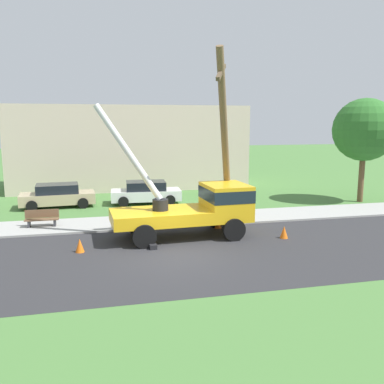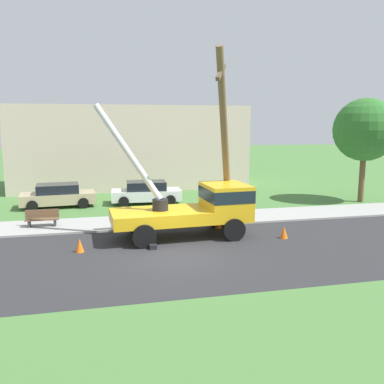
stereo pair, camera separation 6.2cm
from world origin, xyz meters
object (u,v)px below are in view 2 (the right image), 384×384
at_px(traffic_cone_curbside, 218,223).
at_px(parked_sedan_white, 146,192).
at_px(utility_truck, 199,206).
at_px(leaning_utility_pole, 225,142).
at_px(traffic_cone_behind, 80,245).
at_px(park_bench, 42,219).
at_px(parked_sedan_tan, 58,195).
at_px(roadside_tree_near, 365,130).
at_px(traffic_cone_ahead, 284,232).

xyz_separation_m(traffic_cone_curbside, parked_sedan_white, (-2.68, 7.11, 0.43)).
relative_size(utility_truck, leaning_utility_pole, 0.82).
height_order(traffic_cone_behind, parked_sedan_white, parked_sedan_white).
bearing_deg(park_bench, utility_truck, -23.29).
relative_size(parked_sedan_tan, park_bench, 2.82).
xyz_separation_m(utility_truck, traffic_cone_curbside, (1.25, 1.11, -1.13)).
bearing_deg(park_bench, parked_sedan_tan, 86.33).
distance_m(utility_truck, park_bench, 7.88).
bearing_deg(traffic_cone_behind, roadside_tree_near, 21.30).
height_order(utility_truck, park_bench, utility_truck).
bearing_deg(leaning_utility_pole, traffic_cone_behind, -165.11).
relative_size(leaning_utility_pole, traffic_cone_behind, 14.91).
bearing_deg(traffic_cone_ahead, parked_sedan_white, 117.96).
bearing_deg(parked_sedan_white, parked_sedan_tan, 179.40).
xyz_separation_m(traffic_cone_behind, roadside_tree_near, (17.55, 6.84, 4.38)).
relative_size(parked_sedan_white, roadside_tree_near, 0.67).
bearing_deg(traffic_cone_behind, utility_truck, 13.95).
distance_m(leaning_utility_pole, traffic_cone_ahead, 4.91).
bearing_deg(roadside_tree_near, utility_truck, -155.76).
height_order(utility_truck, leaning_utility_pole, leaning_utility_pole).
bearing_deg(roadside_tree_near, parked_sedan_white, 168.94).
bearing_deg(traffic_cone_curbside, parked_sedan_white, 110.66).
xyz_separation_m(utility_truck, leaning_utility_pole, (1.35, 0.45, 2.85)).
bearing_deg(parked_sedan_tan, traffic_cone_curbside, -41.50).
distance_m(utility_truck, roadside_tree_near, 13.88).
distance_m(traffic_cone_behind, parked_sedan_white, 10.28).
distance_m(parked_sedan_tan, park_bench, 5.20).
xyz_separation_m(traffic_cone_ahead, parked_sedan_tan, (-10.48, 9.58, 0.43)).
height_order(traffic_cone_ahead, traffic_cone_behind, same).
height_order(traffic_cone_ahead, roadside_tree_near, roadside_tree_near).
xyz_separation_m(traffic_cone_ahead, traffic_cone_curbside, (-2.38, 2.41, 0.00)).
bearing_deg(parked_sedan_white, utility_truck, -80.15).
height_order(leaning_utility_pole, traffic_cone_behind, leaning_utility_pole).
bearing_deg(parked_sedan_tan, park_bench, -93.67).
xyz_separation_m(parked_sedan_tan, park_bench, (-0.33, -5.19, -0.25)).
height_order(utility_truck, parked_sedan_white, utility_truck).
distance_m(utility_truck, parked_sedan_tan, 10.77).
distance_m(utility_truck, traffic_cone_behind, 5.53).
height_order(parked_sedan_tan, parked_sedan_white, same).
relative_size(leaning_utility_pole, traffic_cone_ahead, 14.91).
relative_size(parked_sedan_tan, roadside_tree_near, 0.68).
distance_m(traffic_cone_ahead, traffic_cone_behind, 8.88).
height_order(utility_truck, parked_sedan_tan, utility_truck).
xyz_separation_m(traffic_cone_curbside, roadside_tree_near, (11.05, 4.43, 4.38)).
bearing_deg(roadside_tree_near, leaning_utility_pole, -155.09).
bearing_deg(traffic_cone_curbside, parked_sedan_tan, 138.50).
bearing_deg(traffic_cone_ahead, roadside_tree_near, 38.28).
distance_m(traffic_cone_ahead, roadside_tree_near, 11.88).
bearing_deg(parked_sedan_white, leaning_utility_pole, -70.36).
height_order(traffic_cone_ahead, traffic_cone_curbside, same).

